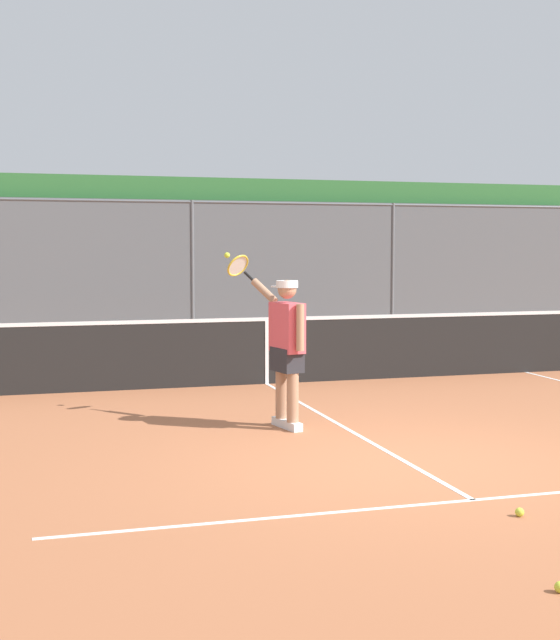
% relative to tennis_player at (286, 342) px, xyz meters
% --- Properties ---
extents(ground_plane, '(60.00, 60.00, 0.00)m').
position_rel_tennis_player_xyz_m(ground_plane, '(-0.62, 1.82, -0.94)').
color(ground_plane, '#A8603D').
extents(court_line_markings, '(8.52, 11.10, 0.01)m').
position_rel_tennis_player_xyz_m(court_line_markings, '(-0.62, 3.31, -0.93)').
color(court_line_markings, white).
rests_on(court_line_markings, ground).
extents(fence_backdrop, '(20.85, 1.37, 3.42)m').
position_rel_tennis_player_xyz_m(fence_backdrop, '(-0.62, -9.47, 0.76)').
color(fence_backdrop, '#565B60').
rests_on(fence_backdrop, ground).
extents(tennis_net, '(10.94, 0.09, 1.07)m').
position_rel_tennis_player_xyz_m(tennis_net, '(-0.62, -3.05, -0.44)').
color(tennis_net, '#2D2D2D').
rests_on(tennis_net, ground).
extents(tennis_player, '(0.68, 1.28, 1.90)m').
position_rel_tennis_player_xyz_m(tennis_player, '(0.00, 0.00, 0.00)').
color(tennis_player, silver).
rests_on(tennis_player, ground).
extents(tennis_ball_near_net, '(0.07, 0.07, 0.07)m').
position_rel_tennis_player_xyz_m(tennis_ball_near_net, '(-0.74, 3.51, -0.90)').
color(tennis_ball_near_net, '#C1D138').
rests_on(tennis_ball_near_net, ground).
extents(tennis_ball_mid_court, '(0.07, 0.07, 0.07)m').
position_rel_tennis_player_xyz_m(tennis_ball_mid_court, '(-0.19, 4.83, -0.90)').
color(tennis_ball_mid_court, '#C1D138').
rests_on(tennis_ball_mid_court, ground).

